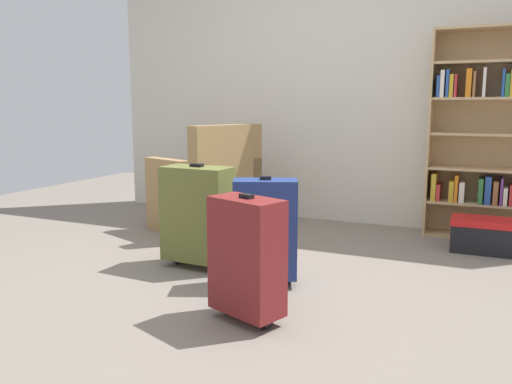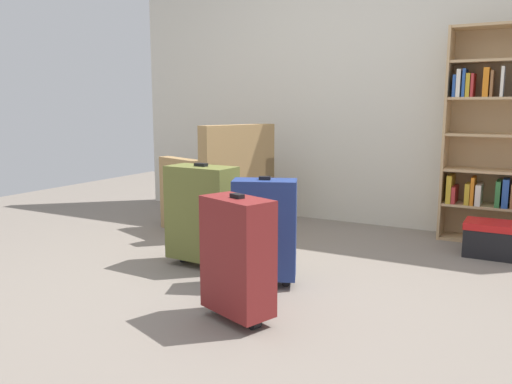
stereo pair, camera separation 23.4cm
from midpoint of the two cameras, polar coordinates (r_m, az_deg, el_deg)
The scene contains 8 objects.
ground_plane at distance 3.00m, azimuth 1.17°, elevation -11.06°, with size 8.13×8.13×0.00m, color slate.
back_wall at distance 4.76m, azimuth 13.11°, elevation 12.23°, with size 4.64×0.10×2.60m, color beige.
armchair at distance 4.43m, azimuth -2.52°, elevation -0.08°, with size 0.90×0.90×0.90m.
mug at distance 4.10m, azimuth 3.66°, elevation -4.72°, with size 0.12×0.08×0.10m.
storage_box at distance 4.06m, azimuth 26.83°, elevation -4.66°, with size 0.48×0.27×0.25m.
suitcase_olive at distance 3.41m, azimuth -4.02°, elevation -2.32°, with size 0.46×0.25×0.68m.
suitcase_dark_red at distance 2.53m, azimuth 0.61°, elevation -7.05°, with size 0.41×0.31×0.64m.
suitcase_navy_blue at distance 3.03m, azimuth 3.16°, elevation -4.14°, with size 0.41×0.31×0.65m.
Camera 2 is at (1.39, -2.44, 1.05)m, focal length 36.41 mm.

